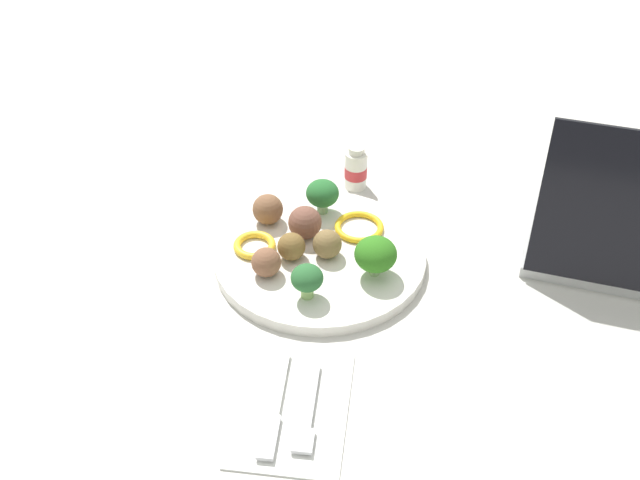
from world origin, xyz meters
TOP-DOWN VIEW (x-y plane):
  - ground_plane at (0.00, 0.00)m, footprint 4.00×4.00m
  - plate at (0.00, 0.00)m, footprint 0.28×0.28m
  - broccoli_floret_mid_right at (0.03, 0.08)m, footprint 0.05×0.05m
  - broccoli_floret_mid_left at (0.09, -0.00)m, footprint 0.04×0.04m
  - broccoli_floret_near_rim at (-0.09, -0.01)m, footprint 0.05×0.05m
  - meatball_mid_left at (0.01, 0.01)m, footprint 0.04×0.04m
  - meatball_back_right at (0.05, -0.06)m, footprint 0.04×0.04m
  - meatball_back_left at (0.02, -0.03)m, footprint 0.04×0.04m
  - meatball_far_rim at (-0.05, -0.08)m, footprint 0.04×0.04m
  - meatball_front_right at (-0.03, -0.03)m, footprint 0.05×0.05m
  - pepper_ring_back_right at (-0.06, 0.04)m, footprint 0.09×0.09m
  - pepper_ring_far_rim at (0.01, -0.09)m, footprint 0.08×0.08m
  - napkin at (0.25, 0.02)m, footprint 0.18×0.13m
  - fork at (0.25, 0.03)m, footprint 0.12×0.02m
  - knife at (0.26, -0.00)m, footprint 0.15×0.03m
  - yogurt_bottle at (-0.18, 0.02)m, footprint 0.03×0.03m

SIDE VIEW (x-z plane):
  - ground_plane at x=0.00m, z-range 0.00..0.00m
  - napkin at x=0.25m, z-range 0.00..0.01m
  - knife at x=0.26m, z-range 0.00..0.01m
  - fork at x=0.25m, z-range 0.00..0.01m
  - plate at x=0.00m, z-range 0.00..0.02m
  - pepper_ring_back_right at x=-0.06m, z-range 0.02..0.02m
  - pepper_ring_far_rim at x=0.01m, z-range 0.02..0.03m
  - yogurt_bottle at x=-0.18m, z-range 0.00..0.07m
  - meatball_back_left at x=0.02m, z-range 0.02..0.05m
  - meatball_back_right at x=0.05m, z-range 0.02..0.05m
  - meatball_mid_left at x=0.01m, z-range 0.02..0.05m
  - meatball_far_rim at x=-0.05m, z-range 0.02..0.06m
  - meatball_front_right at x=-0.03m, z-range 0.02..0.06m
  - broccoli_floret_mid_left at x=0.09m, z-range 0.02..0.07m
  - broccoli_floret_near_rim at x=-0.09m, z-range 0.02..0.07m
  - broccoli_floret_mid_right at x=0.03m, z-range 0.02..0.08m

